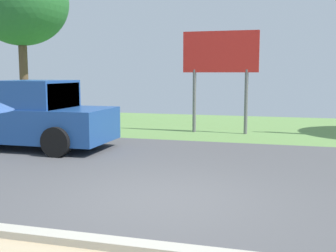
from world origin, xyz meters
TOP-DOWN VIEW (x-y plane):
  - ground_plane at (0.00, 2.95)m, footprint 40.00×22.00m
  - pickup_truck at (-5.18, 3.69)m, footprint 5.20×2.28m
  - roadside_billboard at (-0.22, 7.96)m, footprint 2.60×0.12m
  - tree_center_back at (-8.88, 9.28)m, footprint 3.99×3.99m

SIDE VIEW (x-z plane):
  - ground_plane at x=0.00m, z-range -0.15..0.05m
  - pickup_truck at x=-5.18m, z-range -0.07..1.81m
  - roadside_billboard at x=-0.22m, z-range 0.80..4.30m
  - tree_center_back at x=-8.88m, z-range 1.59..8.45m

